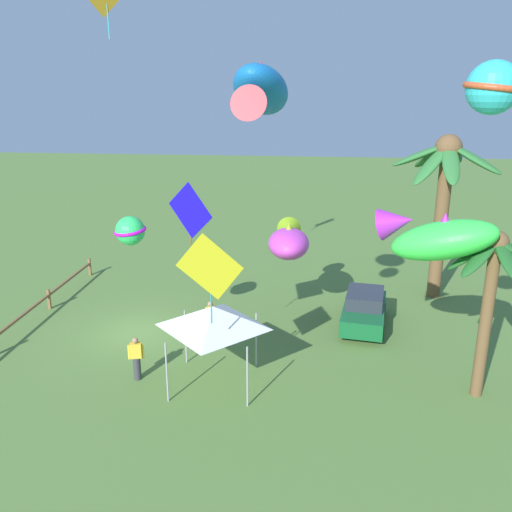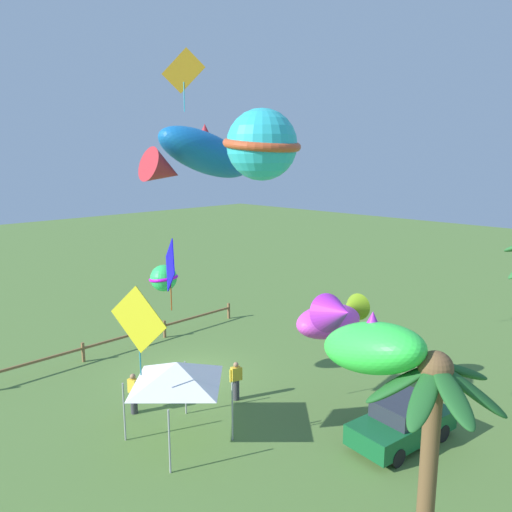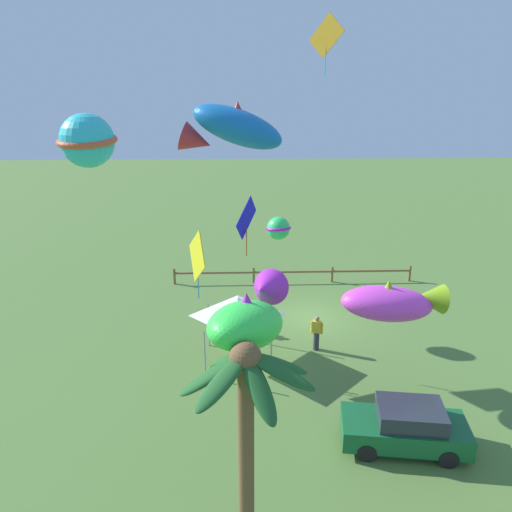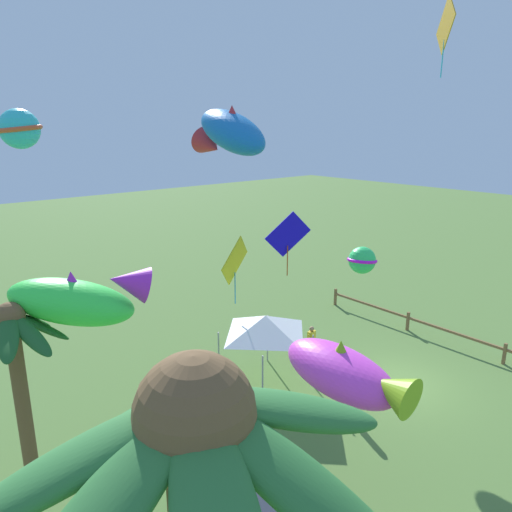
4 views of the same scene
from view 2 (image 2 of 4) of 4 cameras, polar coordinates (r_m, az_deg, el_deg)
ground_plane at (r=23.42m, az=-7.38°, el=-13.14°), size 120.00×120.00×0.00m
palm_tree_1 at (r=11.84m, az=19.25°, el=-16.43°), size 3.13×2.85×5.63m
rail_fence at (r=26.79m, az=-14.35°, el=-8.83°), size 14.06×0.12×0.95m
parked_car_0 at (r=18.76m, az=16.12°, el=-17.43°), size 4.11×2.25×1.51m
spectator_0 at (r=20.84m, az=-2.25°, el=-13.79°), size 0.52×0.35×1.59m
spectator_1 at (r=20.36m, az=-13.57°, el=-14.72°), size 0.32×0.53×1.59m
festival_tent at (r=17.63m, az=-8.84°, el=-12.82°), size 2.86×2.86×2.85m
kite_fish_0 at (r=14.83m, az=-6.36°, el=11.23°), size 3.73×1.79×2.11m
kite_ball_1 at (r=20.49m, az=-10.32°, el=-2.45°), size 1.52×1.52×1.06m
kite_fish_2 at (r=19.52m, az=8.57°, el=-6.95°), size 3.93×1.86×1.68m
kite_diamond_3 at (r=22.15m, az=-8.13°, el=19.80°), size 1.31×1.27×2.51m
kite_ball_4 at (r=8.65m, az=0.66°, el=12.37°), size 1.53×1.53×1.19m
kite_diamond_5 at (r=15.83m, az=-13.04°, el=-7.06°), size 0.76×1.89×2.78m
kite_fish_6 at (r=12.26m, az=12.24°, el=-9.33°), size 2.80×4.06×2.07m
kite_diamond_7 at (r=17.34m, az=-9.60°, el=-1.10°), size 0.84×1.60×2.47m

